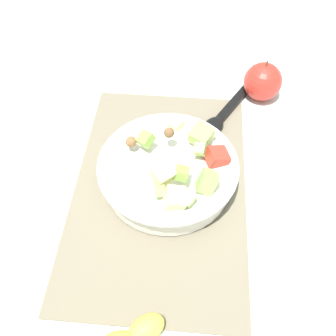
# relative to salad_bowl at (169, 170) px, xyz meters

# --- Properties ---
(ground_plane) EXTENTS (2.40, 2.40, 0.00)m
(ground_plane) POSITION_rel_salad_bowl_xyz_m (0.01, -0.01, -0.04)
(ground_plane) COLOR silver
(placemat) EXTENTS (0.49, 0.31, 0.01)m
(placemat) POSITION_rel_salad_bowl_xyz_m (0.01, -0.01, -0.04)
(placemat) COLOR #756B56
(placemat) RESTS_ON ground_plane
(salad_bowl) EXTENTS (0.24, 0.24, 0.10)m
(salad_bowl) POSITION_rel_salad_bowl_xyz_m (0.00, 0.00, 0.00)
(salad_bowl) COLOR white
(salad_bowl) RESTS_ON placemat
(serving_spoon) EXTENTS (0.20, 0.13, 0.01)m
(serving_spoon) POSITION_rel_salad_bowl_xyz_m (-0.18, 0.10, -0.03)
(serving_spoon) COLOR black
(serving_spoon) RESTS_ON placemat
(whole_apple) EXTENTS (0.08, 0.08, 0.09)m
(whole_apple) POSITION_rel_salad_bowl_xyz_m (-0.25, 0.18, 0.00)
(whole_apple) COLOR red
(whole_apple) RESTS_ON ground_plane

